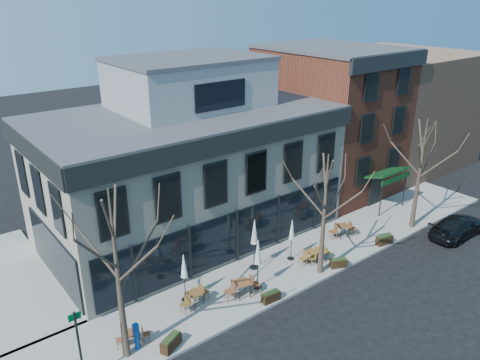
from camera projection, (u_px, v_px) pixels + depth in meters
ground at (236, 263)px, 27.70m from camera, size 120.00×120.00×0.00m
sidewalk_front at (301, 259)px, 27.96m from camera, size 33.50×4.70×0.15m
sidewalk_side at (7, 283)px, 25.62m from camera, size 4.50×12.00×0.15m
corner_building at (188, 164)px, 29.68m from camera, size 18.39×10.39×11.10m
red_brick_building at (328, 119)px, 36.67m from camera, size 8.20×11.78×11.18m
bg_building at (393, 107)px, 43.37m from camera, size 12.00×12.00×10.00m
tree_corner at (118, 275)px, 18.92m from camera, size 3.93×3.98×7.92m
tree_mid at (324, 214)px, 25.16m from camera, size 3.50×3.55×7.04m
tree_right at (420, 173)px, 30.22m from camera, size 3.72×3.77×7.48m
sign_pole at (79, 343)px, 18.36m from camera, size 0.50×0.10×3.40m
parked_sedan at (458, 226)px, 30.52m from camera, size 4.73×1.95×1.37m
call_box at (136, 335)px, 20.54m from camera, size 0.28×0.28×1.42m
cafe_set_0 at (133, 337)px, 20.90m from camera, size 1.60×0.86×0.82m
cafe_set_1 at (195, 298)px, 23.46m from camera, size 1.87×0.87×0.96m
cafe_set_2 at (243, 287)px, 24.22m from camera, size 2.03×0.94×1.04m
cafe_set_3 at (311, 255)px, 27.33m from camera, size 1.67×0.71×0.87m
cafe_set_4 at (320, 255)px, 27.36m from camera, size 1.60×0.69×0.83m
cafe_set_5 at (343, 230)px, 30.12m from camera, size 1.94×1.12×1.00m
umbrella_0 at (184, 269)px, 23.37m from camera, size 0.43×0.43×2.69m
umbrella_1 at (258, 255)px, 24.37m from camera, size 0.46×0.46×2.87m
umbrella_2 at (254, 234)px, 26.07m from camera, size 0.49×0.49×3.08m
umbrella_3 at (292, 232)px, 27.11m from camera, size 0.41×0.41×2.58m
planter_0 at (171, 342)px, 20.73m from camera, size 1.18×0.85×0.61m
planter_1 at (271, 296)px, 23.91m from camera, size 1.04×0.49×0.56m
planter_2 at (339, 263)px, 26.89m from camera, size 1.04×0.76×0.54m
planter_3 at (384, 240)px, 29.34m from camera, size 1.15×0.65×0.61m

